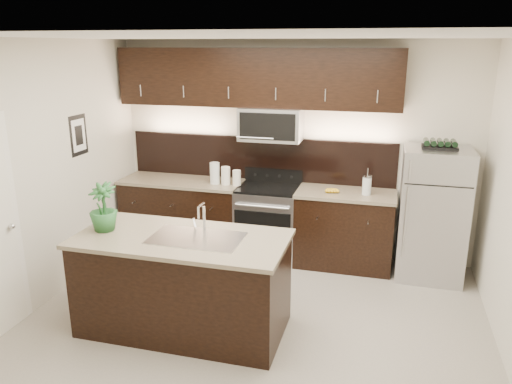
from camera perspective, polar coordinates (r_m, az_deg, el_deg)
ground at (r=5.03m, az=-0.50°, el=-15.12°), size 4.50×4.50×0.00m
room_walls at (r=4.38m, az=-2.09°, el=4.08°), size 4.52×4.02×2.71m
counter_run at (r=6.41m, az=-0.38°, el=-3.24°), size 3.51×0.65×0.94m
upper_fixtures at (r=6.19m, az=0.20°, el=11.90°), size 3.49×0.40×1.66m
island at (r=4.84m, az=-8.31°, el=-10.24°), size 1.96×0.96×0.94m
sink_faucet at (r=4.60m, az=-6.78°, el=-5.05°), size 0.84×0.50×0.28m
refrigerator at (r=6.07m, az=19.52°, el=-2.41°), size 0.74×0.67×1.53m
wine_rack at (r=5.87m, az=20.28°, el=5.10°), size 0.38×0.23×0.09m
plant at (r=4.90m, az=-17.08°, el=-1.66°), size 0.27×0.27×0.46m
canisters at (r=6.29m, az=-3.79°, el=1.96°), size 0.41×0.12×0.27m
french_press at (r=5.98m, az=12.55°, el=0.78°), size 0.11×0.11×0.31m
bananas at (r=6.01m, az=8.21°, el=0.20°), size 0.20×0.17×0.05m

